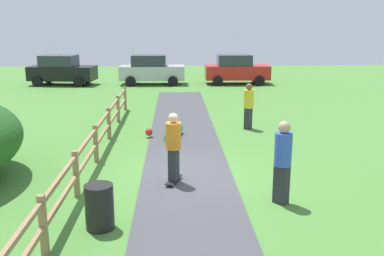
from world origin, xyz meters
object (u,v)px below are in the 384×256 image
at_px(parked_car_silver, 151,70).
at_px(parked_car_black, 62,70).
at_px(parked_car_red, 236,69).
at_px(bystander_yellow, 249,104).
at_px(bystander_blue, 283,158).
at_px(trash_bin, 99,207).
at_px(skater_riding, 173,144).
at_px(skater_fallen, 172,133).

bearing_deg(parked_car_silver, parked_car_black, 179.94).
bearing_deg(parked_car_red, parked_car_black, 179.97).
relative_size(bystander_yellow, bystander_blue, 0.93).
bearing_deg(trash_bin, parked_car_silver, 90.01).
height_order(trash_bin, skater_riding, skater_riding).
xyz_separation_m(skater_fallen, parked_car_red, (4.22, 13.74, 0.76)).
distance_m(skater_fallen, parked_car_red, 14.40).
distance_m(bystander_yellow, parked_car_red, 12.51).
height_order(parked_car_silver, parked_car_black, same).
xyz_separation_m(skater_riding, parked_car_silver, (-1.45, 18.05, -0.06)).
distance_m(parked_car_black, parked_car_red, 11.41).
xyz_separation_m(trash_bin, parked_car_red, (5.60, 20.43, 0.51)).
relative_size(skater_fallen, parked_car_silver, 0.38).
height_order(bystander_blue, parked_car_red, parked_car_red).
distance_m(skater_riding, parked_car_red, 18.52).
bearing_deg(parked_car_silver, bystander_yellow, -71.00).
relative_size(bystander_blue, parked_car_silver, 0.45).
xyz_separation_m(bystander_yellow, parked_car_black, (-10.10, 12.44, -0.00)).
relative_size(trash_bin, parked_car_black, 0.21).
relative_size(trash_bin, parked_car_red, 0.21).
height_order(bystander_yellow, parked_car_red, parked_car_red).
bearing_deg(skater_fallen, trash_bin, -101.66).
height_order(parked_car_silver, parked_car_red, same).
xyz_separation_m(bystander_blue, parked_car_red, (1.76, 19.37, -0.09)).
bearing_deg(skater_fallen, parked_car_black, 117.63).
xyz_separation_m(trash_bin, skater_fallen, (1.38, 6.68, -0.25)).
relative_size(bystander_yellow, parked_car_black, 0.40).
distance_m(parked_car_silver, parked_car_red, 5.60).
distance_m(trash_bin, parked_car_black, 21.25).
xyz_separation_m(trash_bin, bystander_blue, (3.84, 1.06, 0.60)).
relative_size(skater_fallen, bystander_yellow, 0.91).
height_order(skater_fallen, bystander_yellow, bystander_yellow).
height_order(bystander_yellow, bystander_blue, bystander_blue).
relative_size(trash_bin, skater_fallen, 0.57).
xyz_separation_m(parked_car_silver, parked_car_red, (5.60, 0.00, 0.00)).
distance_m(bystander_blue, parked_car_silver, 19.75).
distance_m(trash_bin, bystander_blue, 4.03).
bearing_deg(skater_fallen, bystander_blue, -66.35).
xyz_separation_m(skater_riding, bystander_blue, (2.39, -1.32, 0.03)).
xyz_separation_m(skater_riding, parked_car_black, (-7.27, 18.06, -0.06)).
bearing_deg(bystander_yellow, skater_fallen, -155.72).
xyz_separation_m(trash_bin, bystander_yellow, (4.28, 7.99, 0.51)).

